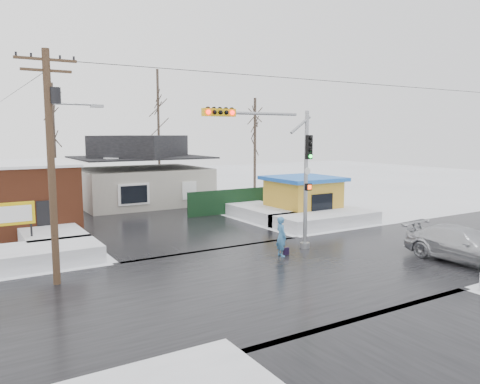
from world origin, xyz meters
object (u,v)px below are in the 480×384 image
kiosk (303,197)px  pedestrian (281,237)px  traffic_signal (281,161)px  utility_pole (53,154)px  marquee_sign (10,216)px  car (464,245)px

kiosk → pedestrian: kiosk is taller
traffic_signal → kiosk: size_ratio=1.52×
traffic_signal → pedestrian: bearing=-124.3°
utility_pole → kiosk: size_ratio=1.96×
traffic_signal → utility_pole: 10.39m
utility_pole → pedestrian: 10.82m
traffic_signal → marquee_sign: traffic_signal is taller
utility_pole → marquee_sign: utility_pole is taller
traffic_signal → car: size_ratio=1.29×
car → traffic_signal: bearing=131.8°
kiosk → car: bearing=-94.1°
traffic_signal → utility_pole: bearing=177.1°
traffic_signal → kiosk: (7.07, 7.03, -3.08)m
kiosk → pedestrian: (-7.50, -7.67, -0.50)m
utility_pole → pedestrian: (9.93, -1.17, -4.15)m
utility_pole → traffic_signal: bearing=-2.9°
kiosk → marquee_sign: bearing=-178.4°
marquee_sign → car: size_ratio=0.47×
marquee_sign → traffic_signal: bearing=-29.7°
utility_pole → car: size_ratio=1.66×
marquee_sign → pedestrian: bearing=-33.1°
utility_pole → car: (16.51, -6.32, -4.33)m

